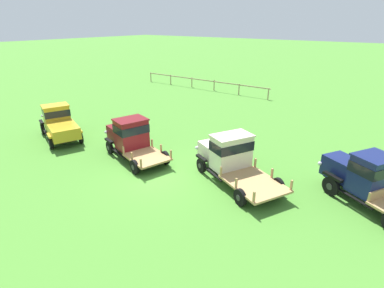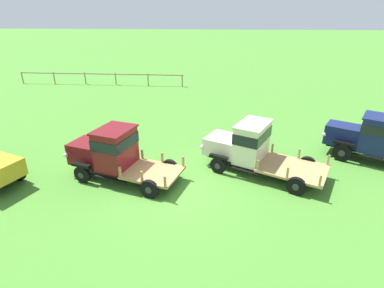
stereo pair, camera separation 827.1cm
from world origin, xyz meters
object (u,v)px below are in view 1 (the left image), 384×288
Objects in this scene: vintage_truck_foreground_near at (59,122)px; vintage_truck_second_in_line at (130,136)px; vintage_truck_far_side at (365,176)px; vintage_truck_midrow_center at (230,155)px.

vintage_truck_second_in_line reaches higher than vintage_truck_foreground_near.
vintage_truck_far_side is at bearing 11.33° from vintage_truck_foreground_near.
vintage_truck_foreground_near is 6.10m from vintage_truck_second_in_line.
vintage_truck_foreground_near is 12.20m from vintage_truck_midrow_center.
vintage_truck_second_in_line reaches higher than vintage_truck_midrow_center.
vintage_truck_midrow_center is 1.20× the size of vintage_truck_far_side.
vintage_truck_midrow_center is at bearing -165.86° from vintage_truck_far_side.
vintage_truck_second_in_line is 6.11m from vintage_truck_midrow_center.
vintage_truck_midrow_center reaches higher than vintage_truck_foreground_near.
vintage_truck_far_side is (5.85, 1.47, 0.06)m from vintage_truck_midrow_center.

